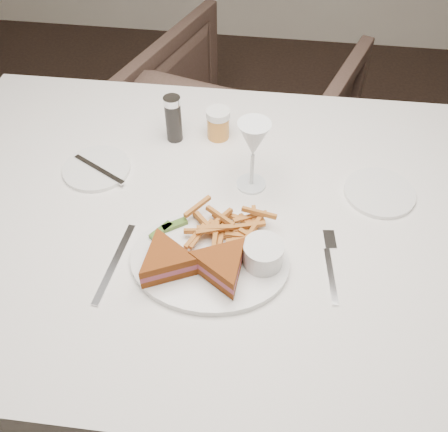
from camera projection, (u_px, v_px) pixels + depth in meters
name	position (u px, v px, depth m)	size (l,w,h in m)	color
table	(226.00, 307.00, 1.37)	(1.45, 0.97, 0.75)	white
chair_far	(246.00, 122.00, 1.95)	(0.71, 0.67, 0.73)	#49352D
table_setting	(220.00, 219.00, 1.04)	(0.82, 0.60, 0.18)	white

